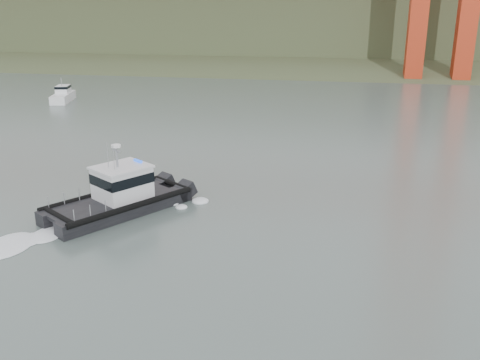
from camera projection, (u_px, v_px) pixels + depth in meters
name	position (u px, v px, depth m)	size (l,w,h in m)	color
ground	(218.00, 267.00, 28.17)	(400.00, 400.00, 0.00)	#4F5D57
headlands	(323.00, 26.00, 142.86)	(500.00, 105.36, 27.12)	#344427
patrol_boat	(119.00, 195.00, 35.31)	(8.41, 10.11, 4.75)	black
motorboat	(63.00, 95.00, 74.82)	(3.46, 6.51, 3.41)	white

